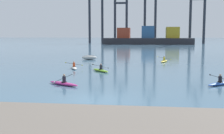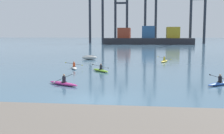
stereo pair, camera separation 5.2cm
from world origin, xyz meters
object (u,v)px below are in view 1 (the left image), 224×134
object	(u,v)px
gantry_crane_west	(96,6)
gantry_crane_east_mid	(150,5)
container_barge	(148,38)
kayak_yellow	(164,61)
capsized_dinghy	(89,58)
kayak_lime	(101,70)
kayak_magenta	(64,83)
gantry_crane_east	(198,8)
kayak_white	(74,67)
kayak_blue	(221,83)
gantry_crane_west_mid	(121,10)

from	to	relation	value
gantry_crane_west	gantry_crane_east_mid	xyz separation A→B (m)	(27.30, 0.24, -0.08)
container_barge	kayak_yellow	size ratio (longest dim) A/B	11.60
capsized_dinghy	kayak_lime	size ratio (longest dim) A/B	0.87
container_barge	capsized_dinghy	bearing A→B (deg)	-97.09
kayak_yellow	kayak_magenta	bearing A→B (deg)	-113.94
gantry_crane_east	capsized_dinghy	size ratio (longest dim) A/B	12.36
kayak_magenta	kayak_white	distance (m)	11.81
kayak_magenta	kayak_yellow	size ratio (longest dim) A/B	0.93
gantry_crane_east_mid	capsized_dinghy	bearing A→B (deg)	-96.66
kayak_blue	gantry_crane_west	bearing A→B (deg)	105.06
container_barge	gantry_crane_east_mid	xyz separation A→B (m)	(0.94, 13.48, 15.91)
container_barge	kayak_blue	distance (m)	106.05
gantry_crane_west	kayak_yellow	size ratio (longest dim) A/B	10.91
capsized_dinghy	kayak_white	world-z (taller)	kayak_white
gantry_crane_east_mid	kayak_white	world-z (taller)	gantry_crane_east_mid
gantry_crane_west	kayak_white	xyz separation A→B (m)	(16.68, -109.17, -18.53)
gantry_crane_east_mid	capsized_dinghy	size ratio (longest dim) A/B	13.83
container_barge	gantry_crane_west	size ratio (longest dim) A/B	1.06
gantry_crane_west_mid	kayak_blue	xyz separation A→B (m)	(19.41, -119.84, -16.16)
kayak_lime	gantry_crane_west	bearing A→B (deg)	100.40
container_barge	kayak_blue	world-z (taller)	container_barge
kayak_white	gantry_crane_east_mid	bearing A→B (deg)	84.46
kayak_lime	kayak_blue	bearing A→B (deg)	-33.19
gantry_crane_west	capsized_dinghy	xyz separation A→B (m)	(16.05, -96.20, -18.35)
gantry_crane_west	gantry_crane_east	world-z (taller)	gantry_crane_west
container_barge	capsized_dinghy	xyz separation A→B (m)	(-10.32, -82.95, -2.36)
kayak_magenta	kayak_yellow	xyz separation A→B (m)	(9.76, 21.97, -0.00)
gantry_crane_west_mid	kayak_blue	size ratio (longest dim) A/B	11.47
gantry_crane_west	gantry_crane_west_mid	size ratio (longest dim) A/B	1.12
kayak_lime	kayak_yellow	world-z (taller)	same
capsized_dinghy	kayak_white	size ratio (longest dim) A/B	0.78
kayak_white	kayak_blue	bearing A→B (deg)	-32.91
gantry_crane_east_mid	gantry_crane_east	xyz separation A→B (m)	(21.87, -5.77, -1.96)
gantry_crane_east	kayak_lime	bearing A→B (deg)	-105.15
kayak_magenta	kayak_white	size ratio (longest dim) A/B	0.94
container_barge	gantry_crane_east	xyz separation A→B (m)	(22.81, 7.71, 13.95)
container_barge	capsized_dinghy	distance (m)	83.62
capsized_dinghy	kayak_white	bearing A→B (deg)	-87.18
container_barge	kayak_white	distance (m)	96.44
gantry_crane_east	kayak_white	bearing A→B (deg)	-107.41
gantry_crane_west	kayak_white	distance (m)	111.98
gantry_crane_west_mid	capsized_dinghy	distance (m)	98.28
gantry_crane_west_mid	kayak_white	size ratio (longest dim) A/B	9.80
gantry_crane_west	kayak_white	world-z (taller)	gantry_crane_west
container_barge	kayak_lime	xyz separation A→B (m)	(-5.90, -98.29, -2.54)
gantry_crane_east_mid	kayak_white	bearing A→B (deg)	-95.54
capsized_dinghy	gantry_crane_west_mid	bearing A→B (deg)	92.01
gantry_crane_west_mid	kayak_white	distance (m)	111.14
gantry_crane_east	capsized_dinghy	bearing A→B (deg)	-110.07
container_barge	kayak_lime	size ratio (longest dim) A/B	13.10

